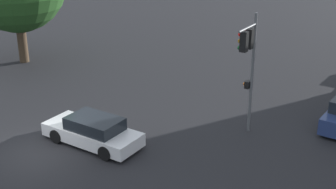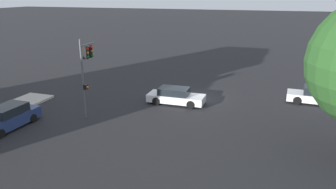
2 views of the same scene
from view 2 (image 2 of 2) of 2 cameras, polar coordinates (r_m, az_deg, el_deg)
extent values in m
plane|color=black|center=(28.91, 5.11, -0.65)|extent=(300.00, 300.00, 0.00)
cylinder|color=#515456|center=(24.32, -14.59, 2.50)|extent=(0.14, 0.14, 5.82)
cylinder|color=#515456|center=(24.57, -13.93, 8.45)|extent=(0.13, 1.75, 0.10)
cube|color=black|center=(24.41, -14.19, 7.06)|extent=(0.31, 0.31, 0.90)
sphere|color=red|center=(24.26, -13.86, 7.75)|extent=(0.20, 0.20, 0.20)
sphere|color=#99660F|center=(24.31, -13.81, 7.05)|extent=(0.20, 0.20, 0.20)
sphere|color=#0F511E|center=(24.37, -13.76, 6.36)|extent=(0.20, 0.20, 0.20)
cube|color=black|center=(24.90, -13.49, 7.31)|extent=(0.31, 0.31, 0.90)
sphere|color=red|center=(24.75, -13.16, 7.98)|extent=(0.20, 0.20, 0.20)
sphere|color=#99660F|center=(24.80, -13.11, 7.30)|extent=(0.20, 0.20, 0.20)
sphere|color=#0F511E|center=(24.85, -13.07, 6.62)|extent=(0.20, 0.20, 0.20)
cube|color=black|center=(24.36, -14.13, 1.28)|extent=(0.23, 0.35, 0.35)
sphere|color=orange|center=(24.29, -13.85, 1.25)|extent=(0.18, 0.18, 0.18)
cube|color=silver|center=(27.31, 1.43, -0.61)|extent=(4.75, 1.89, 0.61)
cube|color=black|center=(27.19, 1.05, 0.59)|extent=(2.48, 1.63, 0.56)
cylinder|color=black|center=(27.79, 4.82, -0.68)|extent=(0.67, 0.23, 0.66)
cylinder|color=black|center=(26.22, 3.96, -1.78)|extent=(0.67, 0.23, 0.66)
cylinder|color=black|center=(28.55, -0.91, -0.13)|extent=(0.67, 0.23, 0.66)
cylinder|color=black|center=(27.03, -2.06, -1.16)|extent=(0.67, 0.23, 0.66)
cube|color=silver|center=(30.05, 24.31, -0.49)|extent=(4.62, 2.04, 0.62)
cube|color=black|center=(29.90, 24.80, 0.60)|extent=(2.43, 1.73, 0.61)
cylinder|color=black|center=(29.19, 21.59, -0.98)|extent=(0.68, 0.25, 0.68)
cylinder|color=black|center=(30.87, 21.62, -0.01)|extent=(0.68, 0.25, 0.68)
cylinder|color=black|center=(29.40, 27.07, -1.56)|extent=(0.68, 0.25, 0.68)
cylinder|color=black|center=(31.07, 26.79, -0.57)|extent=(0.68, 0.25, 0.68)
cube|color=navy|center=(24.97, -26.21, -4.05)|extent=(1.94, 4.70, 0.79)
cube|color=black|center=(24.86, -26.12, -2.42)|extent=(1.67, 2.46, 0.59)
cylinder|color=black|center=(23.57, -27.16, -6.10)|extent=(0.24, 0.62, 0.61)
cylinder|color=black|center=(25.41, -22.48, -3.83)|extent=(0.24, 0.62, 0.61)
cylinder|color=black|center=(26.57, -25.21, -3.27)|extent=(0.24, 0.62, 0.61)
camera|label=1|loc=(44.29, -10.56, 18.79)|focal=50.00mm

